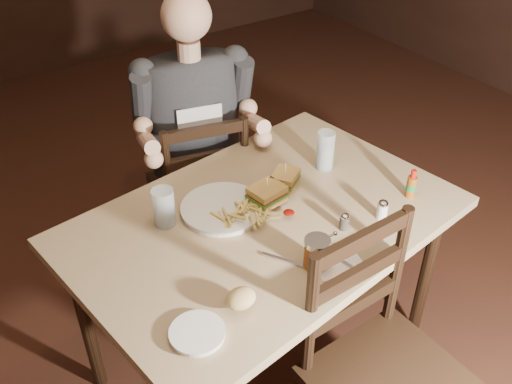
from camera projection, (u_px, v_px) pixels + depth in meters
room_shell at (287, 49)px, 1.60m from camera, size 7.00×7.00×7.00m
main_table at (264, 233)px, 2.04m from camera, size 1.45×1.07×0.77m
chair_far at (198, 190)px, 2.67m from camera, size 0.51×0.54×0.90m
diner at (195, 104)px, 2.36m from camera, size 0.61×0.53×0.91m
dinner_plate at (222, 209)px, 2.02m from camera, size 0.33×0.33×0.02m
sandwich_left at (267, 189)px, 2.02m from camera, size 0.13×0.11×0.10m
sandwich_right at (285, 176)px, 2.09m from camera, size 0.13×0.13×0.09m
fries_pile at (247, 214)px, 1.96m from camera, size 0.26×0.20×0.04m
ketchup_dollop at (289, 213)px, 1.98m from camera, size 0.05×0.05×0.01m
glass_left at (164, 207)px, 1.93m from camera, size 0.09×0.09×0.14m
glass_right at (325, 150)px, 2.21m from camera, size 0.08×0.08×0.16m
hot_sauce at (412, 183)px, 2.06m from camera, size 0.04×0.04×0.11m
salt_shaker at (382, 210)px, 1.97m from camera, size 0.04×0.04×0.07m
pepper_shaker at (344, 222)px, 1.93m from camera, size 0.04×0.04×0.06m
syrup_dispenser at (317, 253)px, 1.77m from camera, size 0.09×0.09×0.11m
napkin at (336, 261)px, 1.82m from camera, size 0.19×0.18×0.00m
knife at (291, 262)px, 1.81m from camera, size 0.12×0.18×0.00m
fork at (338, 259)px, 1.82m from camera, size 0.04×0.18×0.01m
side_plate at (197, 334)px, 1.57m from camera, size 0.17×0.17×0.01m
bread_roll at (241, 298)px, 1.63m from camera, size 0.10×0.09×0.06m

